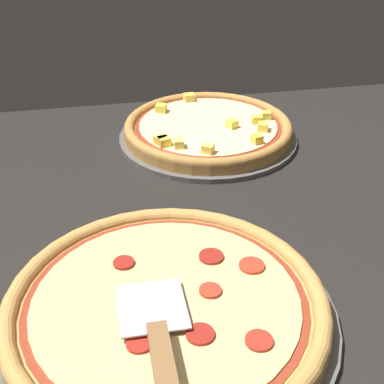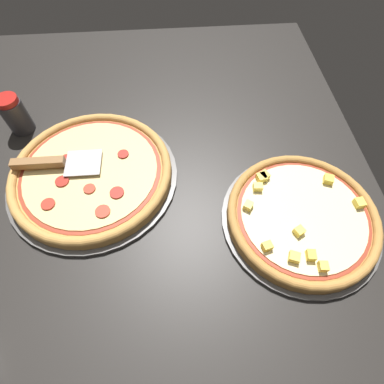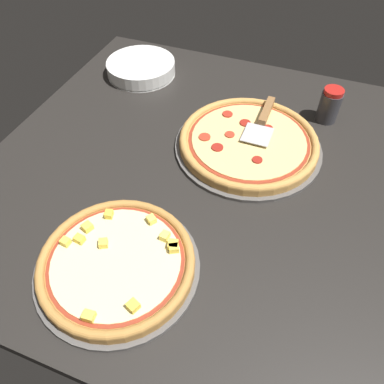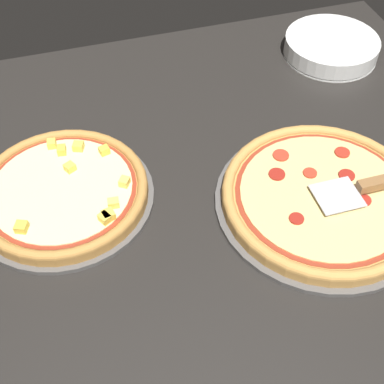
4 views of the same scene
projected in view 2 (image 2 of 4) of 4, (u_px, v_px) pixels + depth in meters
ground_plane at (143, 179)px, 78.02cm from camera, size 137.27×118.48×3.60cm
pizza_pan_front at (94, 177)px, 75.62cm from camera, size 42.15×42.15×1.00cm
pizza_front at (92, 172)px, 73.87cm from camera, size 39.63×39.63×3.10cm
pizza_pan_back at (300, 220)px, 68.97cm from camera, size 36.06×36.06×1.00cm
pizza_back at (302, 216)px, 67.21cm from camera, size 33.89×33.89×3.97cm
serving_spatula at (48, 163)px, 72.48cm from camera, size 7.96×21.21×2.00cm
parmesan_shaker at (15, 115)px, 80.92cm from camera, size 6.36×6.36×10.81cm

